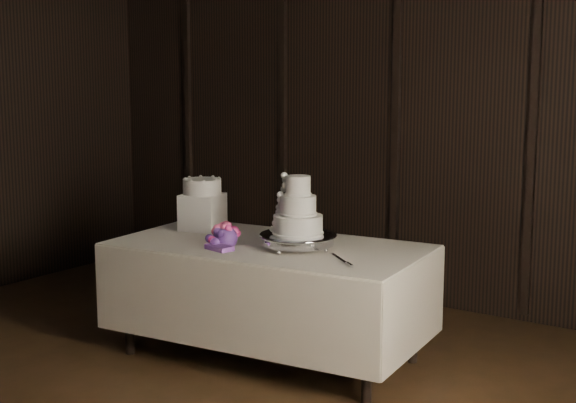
{
  "coord_description": "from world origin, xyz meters",
  "views": [
    {
      "loc": [
        2.93,
        -2.28,
        1.84
      ],
      "look_at": [
        0.13,
        1.78,
        1.05
      ],
      "focal_mm": 50.0,
      "sensor_mm": 36.0,
      "label": 1
    }
  ],
  "objects_px": {
    "cake_stand": "(298,242)",
    "bouquet": "(225,236)",
    "wedding_cake": "(293,211)",
    "box_pedestal": "(203,212)",
    "display_table": "(269,296)",
    "small_cake": "(202,186)"
  },
  "relations": [
    {
      "from": "display_table",
      "to": "bouquet",
      "type": "xyz_separation_m",
      "value": [
        -0.2,
        -0.19,
        0.41
      ]
    },
    {
      "from": "cake_stand",
      "to": "box_pedestal",
      "type": "distance_m",
      "value": 0.91
    },
    {
      "from": "cake_stand",
      "to": "wedding_cake",
      "type": "distance_m",
      "value": 0.19
    },
    {
      "from": "box_pedestal",
      "to": "small_cake",
      "type": "bearing_deg",
      "value": 0.0
    },
    {
      "from": "display_table",
      "to": "small_cake",
      "type": "height_order",
      "value": "small_cake"
    },
    {
      "from": "cake_stand",
      "to": "wedding_cake",
      "type": "xyz_separation_m",
      "value": [
        -0.03,
        -0.02,
        0.19
      ]
    },
    {
      "from": "display_table",
      "to": "wedding_cake",
      "type": "relative_size",
      "value": 5.67
    },
    {
      "from": "cake_stand",
      "to": "bouquet",
      "type": "relative_size",
      "value": 1.26
    },
    {
      "from": "wedding_cake",
      "to": "small_cake",
      "type": "bearing_deg",
      "value": 167.59
    },
    {
      "from": "bouquet",
      "to": "box_pedestal",
      "type": "height_order",
      "value": "box_pedestal"
    },
    {
      "from": "box_pedestal",
      "to": "small_cake",
      "type": "distance_m",
      "value": 0.18
    },
    {
      "from": "wedding_cake",
      "to": "box_pedestal",
      "type": "xyz_separation_m",
      "value": [
        -0.87,
        0.16,
        -0.11
      ]
    },
    {
      "from": "cake_stand",
      "to": "small_cake",
      "type": "xyz_separation_m",
      "value": [
        -0.9,
        0.14,
        0.26
      ]
    },
    {
      "from": "wedding_cake",
      "to": "bouquet",
      "type": "height_order",
      "value": "wedding_cake"
    },
    {
      "from": "bouquet",
      "to": "small_cake",
      "type": "height_order",
      "value": "small_cake"
    },
    {
      "from": "display_table",
      "to": "wedding_cake",
      "type": "height_order",
      "value": "wedding_cake"
    },
    {
      "from": "display_table",
      "to": "small_cake",
      "type": "bearing_deg",
      "value": 162.78
    },
    {
      "from": "display_table",
      "to": "box_pedestal",
      "type": "xyz_separation_m",
      "value": [
        -0.67,
        0.13,
        0.47
      ]
    },
    {
      "from": "wedding_cake",
      "to": "cake_stand",
      "type": "bearing_deg",
      "value": 27.48
    },
    {
      "from": "cake_stand",
      "to": "box_pedestal",
      "type": "bearing_deg",
      "value": 171.11
    },
    {
      "from": "display_table",
      "to": "cake_stand",
      "type": "relative_size",
      "value": 4.31
    },
    {
      "from": "display_table",
      "to": "box_pedestal",
      "type": "distance_m",
      "value": 0.83
    }
  ]
}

